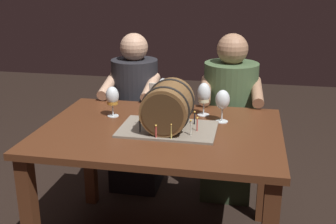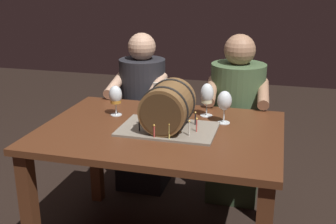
{
  "view_description": "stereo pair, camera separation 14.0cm",
  "coord_description": "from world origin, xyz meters",
  "views": [
    {
      "loc": [
        0.45,
        -2.04,
        1.51
      ],
      "look_at": [
        0.04,
        -0.01,
        0.83
      ],
      "focal_mm": 44.84,
      "sensor_mm": 36.0,
      "label": 1
    },
    {
      "loc": [
        0.58,
        -2.01,
        1.51
      ],
      "look_at": [
        0.04,
        -0.01,
        0.83
      ],
      "focal_mm": 44.84,
      "sensor_mm": 36.0,
      "label": 2
    }
  ],
  "objects": [
    {
      "name": "wine_glass_rose",
      "position": [
        -0.05,
        0.31,
        0.87
      ],
      "size": [
        0.07,
        0.07,
        0.2
      ],
      "color": "white",
      "rests_on": "dining_table"
    },
    {
      "name": "wine_glass_amber",
      "position": [
        -0.31,
        0.15,
        0.85
      ],
      "size": [
        0.08,
        0.08,
        0.18
      ],
      "color": "white",
      "rests_on": "dining_table"
    },
    {
      "name": "dining_table",
      "position": [
        0.0,
        0.0,
        0.62
      ],
      "size": [
        1.27,
        0.92,
        0.73
      ],
      "color": "#562D19",
      "rests_on": "ground"
    },
    {
      "name": "menu_card",
      "position": [
        -0.09,
        0.34,
        0.81
      ],
      "size": [
        0.11,
        0.03,
        0.16
      ],
      "primitive_type": "cube",
      "rotation": [
        0.11,
        0.0,
        -0.0
      ],
      "color": "silver",
      "rests_on": "dining_table"
    },
    {
      "name": "wine_glass_empty",
      "position": [
        0.31,
        0.17,
        0.86
      ],
      "size": [
        0.08,
        0.08,
        0.18
      ],
      "color": "white",
      "rests_on": "dining_table"
    },
    {
      "name": "barrel_cake",
      "position": [
        0.04,
        -0.01,
        0.85
      ],
      "size": [
        0.5,
        0.33,
        0.26
      ],
      "color": "gray",
      "rests_on": "dining_table"
    },
    {
      "name": "person_seated_right",
      "position": [
        0.33,
        0.69,
        0.54
      ],
      "size": [
        0.41,
        0.49,
        1.15
      ],
      "color": "#2A3A24",
      "rests_on": "ground"
    },
    {
      "name": "person_seated_left",
      "position": [
        -0.33,
        0.69,
        0.52
      ],
      "size": [
        0.36,
        0.45,
        1.14
      ],
      "color": "black",
      "rests_on": "ground"
    },
    {
      "name": "wine_glass_white",
      "position": [
        0.2,
        0.27,
        0.86
      ],
      "size": [
        0.08,
        0.08,
        0.19
      ],
      "color": "white",
      "rests_on": "dining_table"
    }
  ]
}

